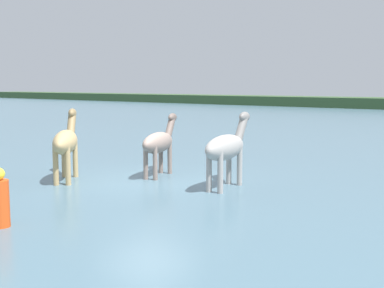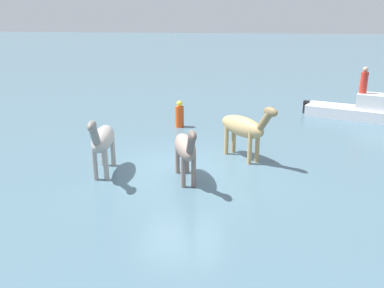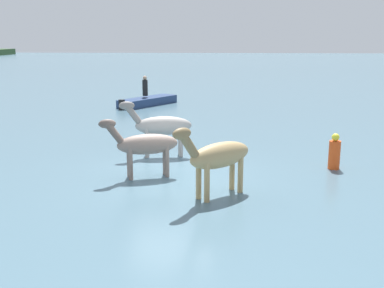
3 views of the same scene
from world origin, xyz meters
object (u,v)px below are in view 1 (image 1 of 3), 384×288
object	(u,v)px
horse_lead	(226,147)
buoy_channel_marker	(0,201)
horse_dark_mare	(159,143)
horse_mid_herd	(66,142)

from	to	relation	value
horse_lead	buoy_channel_marker	world-z (taller)	horse_lead
horse_dark_mare	horse_mid_herd	bearing A→B (deg)	124.48
horse_lead	buoy_channel_marker	xyz separation A→B (m)	(-1.23, -5.65, -0.56)
horse_lead	buoy_channel_marker	bearing A→B (deg)	157.77
horse_dark_mare	horse_lead	size ratio (longest dim) A/B	0.91
horse_mid_herd	buoy_channel_marker	size ratio (longest dim) A/B	1.86
horse_dark_mare	buoy_channel_marker	xyz separation A→B (m)	(1.30, -5.79, -0.48)
horse_mid_herd	buoy_channel_marker	xyz separation A→B (m)	(2.85, -3.64, -0.58)
horse_dark_mare	buoy_channel_marker	bearing A→B (deg)	172.93
horse_mid_herd	horse_lead	bearing A→B (deg)	-107.01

